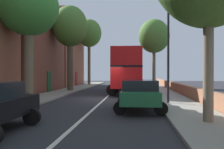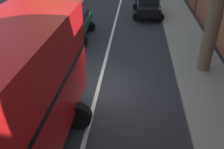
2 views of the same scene
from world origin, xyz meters
TOP-DOWN VIEW (x-y plane):
  - ground_plane at (0.00, 0.00)m, footprint 84.00×84.00m
  - road_centre_line at (0.00, 0.00)m, footprint 0.16×54.00m
  - sidewalk_left at (-4.90, 0.00)m, footprint 2.60×60.00m
  - sidewalk_right at (4.90, 0.00)m, footprint 2.60×60.00m
  - boundary_wall_right at (6.45, 0.00)m, footprint 0.36×54.00m
  - double_decker_bus at (1.70, 6.17)m, footprint 3.72×11.26m
  - parked_car_green_right_1 at (2.50, -5.84)m, footprint 2.55×4.29m
  - parked_car_red_right_2 at (2.50, 19.00)m, footprint 2.53×4.50m
  - street_tree_left_0 at (-5.01, 20.63)m, footprint 3.96×3.96m
  - street_tree_left_2 at (-4.60, 7.24)m, footprint 3.68×3.68m
  - street_tree_left_4 at (-5.02, -2.21)m, footprint 4.13×4.13m
  - street_tree_right_5 at (4.84, 15.03)m, footprint 4.15×4.15m
  - lamppost_right at (4.30, -3.04)m, footprint 0.32×0.32m

SIDE VIEW (x-z plane):
  - ground_plane at x=0.00m, z-range 0.00..0.00m
  - road_centre_line at x=0.00m, z-range 0.00..0.01m
  - sidewalk_left at x=-4.90m, z-range 0.00..0.12m
  - sidewalk_right at x=4.90m, z-range 0.00..0.12m
  - boundary_wall_right at x=6.45m, z-range 0.00..0.94m
  - parked_car_green_right_1 at x=2.50m, z-range 0.12..1.72m
  - parked_car_red_right_2 at x=2.50m, z-range 0.11..1.77m
  - double_decker_bus at x=1.70m, z-range 0.33..4.39m
  - lamppost_right at x=4.30m, z-range 0.65..6.96m
  - street_tree_left_4 at x=-5.02m, z-range 2.21..10.53m
  - street_tree_left_2 at x=-4.60m, z-range 2.29..11.29m
  - street_tree_right_5 at x=4.84m, z-range 2.33..11.37m
  - street_tree_left_0 at x=-5.01m, z-range 3.01..13.45m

